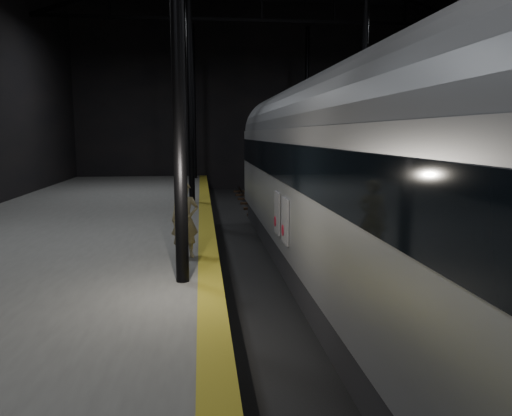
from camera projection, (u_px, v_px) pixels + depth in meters
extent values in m
plane|color=black|center=(320.00, 270.00, 14.56)|extent=(44.00, 44.00, 0.00)
cube|color=#525250|center=(52.00, 261.00, 13.67)|extent=(9.00, 43.80, 1.00)
cube|color=olive|center=(207.00, 239.00, 14.05)|extent=(0.50, 43.80, 0.01)
cube|color=#3F3328|center=(295.00, 265.00, 14.45)|extent=(0.08, 43.00, 0.14)
cube|color=#3F3328|center=(344.00, 264.00, 14.61)|extent=(0.08, 43.00, 0.14)
cube|color=black|center=(320.00, 268.00, 14.55)|extent=(2.40, 42.00, 0.12)
cylinder|color=black|center=(177.00, 23.00, 9.33)|extent=(0.26, 0.26, 10.00)
cylinder|color=black|center=(190.00, 85.00, 21.13)|extent=(0.26, 0.26, 10.00)
cylinder|color=black|center=(364.00, 87.00, 21.95)|extent=(0.26, 0.26, 10.00)
cylinder|color=black|center=(194.00, 103.00, 32.92)|extent=(0.26, 0.26, 10.00)
cylinder|color=black|center=(307.00, 103.00, 33.75)|extent=(0.26, 0.26, 10.00)
cube|color=black|center=(262.00, 21.00, 26.85)|extent=(23.60, 0.15, 0.18)
cube|color=#9B9EA3|center=(337.00, 189.00, 12.53)|extent=(2.92, 20.13, 3.02)
cube|color=black|center=(335.00, 262.00, 12.81)|extent=(2.67, 19.72, 0.86)
cube|color=black|center=(338.00, 161.00, 12.43)|extent=(2.98, 19.82, 0.91)
cylinder|color=slate|center=(339.00, 129.00, 12.31)|extent=(2.86, 19.93, 2.86)
cube|color=black|center=(288.00, 227.00, 19.79)|extent=(1.81, 2.21, 0.35)
cube|color=silver|center=(285.00, 221.00, 11.47)|extent=(0.04, 0.75, 1.06)
cube|color=silver|center=(277.00, 213.00, 12.66)|extent=(0.04, 0.75, 1.06)
cylinder|color=#A41429|center=(283.00, 230.00, 11.68)|extent=(0.03, 0.26, 0.26)
cylinder|color=#A41429|center=(275.00, 221.00, 12.87)|extent=(0.03, 0.26, 0.26)
imported|color=#9A8A5E|center=(185.00, 220.00, 11.88)|extent=(0.75, 0.59, 1.83)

